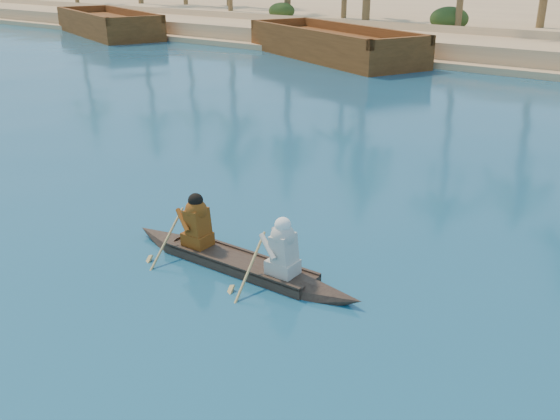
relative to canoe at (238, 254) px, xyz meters
The scene contains 4 objects.
ground 3.67m from the canoe, 121.77° to the left, with size 160.00×160.00×0.00m, color navy.
canoe is the anchor object (origin of this frame).
barge_left 43.44m from the canoe, 144.69° to the left, with size 14.20×8.95×2.25m.
barge_mid 28.71m from the canoe, 119.01° to the left, with size 13.95×9.34×2.21m.
Camera 1 is at (9.19, -11.35, 5.61)m, focal length 40.00 mm.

